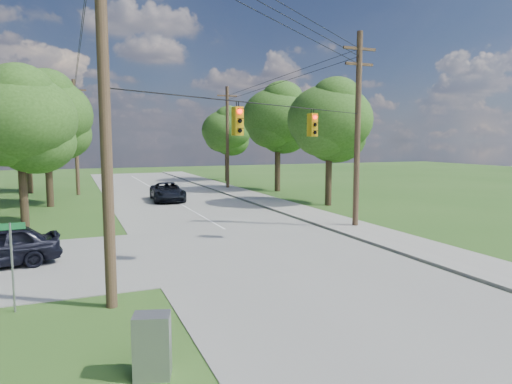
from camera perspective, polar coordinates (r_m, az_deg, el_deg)
name	(u,v)px	position (r m, az deg, el deg)	size (l,w,h in m)	color
ground	(264,291)	(14.82, 1.02, -12.30)	(140.00, 140.00, 0.00)	#2D541C
main_road	(261,250)	(19.99, 0.65, -7.29)	(10.00, 100.00, 0.03)	gray
sidewalk_east	(387,237)	(23.35, 16.06, -5.43)	(2.60, 100.00, 0.12)	#9E9C94
pole_sw	(104,87)	(13.41, -18.48, 12.39)	(2.00, 0.32, 12.00)	brown
pole_ne	(358,127)	(25.41, 12.58, 7.89)	(2.00, 0.32, 10.50)	brown
pole_north_e	(227,137)	(45.26, -3.59, 6.90)	(2.00, 0.32, 10.00)	brown
pole_north_w	(76,136)	(42.90, -21.59, 6.49)	(2.00, 0.32, 10.00)	brown
power_lines	(206,59)	(25.81, -6.27, 16.21)	(13.93, 29.62, 4.93)	black
traffic_signals	(279,123)	(19.14, 2.89, 8.64)	(4.91, 3.27, 1.05)	#C9990B
tree_w_near	(19,119)	(28.03, -27.49, 8.10)	(6.00, 6.00, 8.40)	#403120
tree_w_mid	(46,115)	(35.97, -24.78, 8.76)	(6.40, 6.40, 9.22)	#403120
tree_w_far	(27,124)	(46.05, -26.72, 7.62)	(6.00, 6.00, 8.73)	#403120
tree_e_near	(330,120)	(33.84, 9.19, 8.89)	(6.20, 6.20, 8.81)	#403120
tree_e_mid	(278,117)	(42.93, 2.74, 9.31)	(6.60, 6.60, 9.64)	#403120
tree_e_far	(227,131)	(53.69, -3.69, 7.68)	(5.80, 5.80, 8.32)	#403120
car_main_north	(168,192)	(36.55, -11.00, 0.03)	(2.39, 5.18, 1.44)	black
control_cabinet	(152,346)	(9.90, -12.85, -18.24)	(0.73, 0.53, 1.31)	gray
street_name_sign	(12,255)	(14.34, -28.23, -6.98)	(0.76, 0.07, 2.53)	gray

